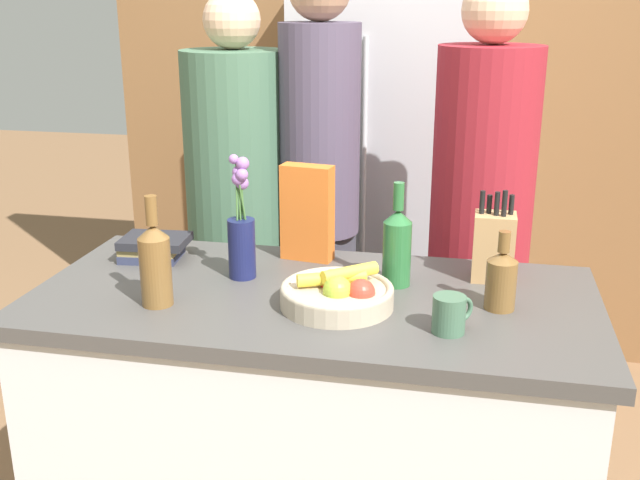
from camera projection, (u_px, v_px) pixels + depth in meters
name	position (u px, v px, depth m)	size (l,w,h in m)	color
kitchen_island	(313.00, 446.00, 2.12)	(1.48, 0.72, 0.94)	silver
back_wall_wood	(394.00, 83.00, 3.50)	(2.68, 0.12, 2.60)	brown
refrigerator	(387.00, 176.00, 3.28)	(0.75, 0.62, 1.87)	#B7B7BC
fruit_bowl	(338.00, 293.00, 1.88)	(0.29, 0.29, 0.10)	tan
knife_block	(494.00, 246.00, 2.04)	(0.11, 0.09, 0.26)	tan
flower_vase	(241.00, 233.00, 2.05)	(0.08, 0.08, 0.35)	#191E4C
cereal_box	(307.00, 213.00, 2.19)	(0.16, 0.08, 0.28)	orange
coffee_mug	(450.00, 314.00, 1.73)	(0.10, 0.10, 0.09)	#42664C
book_stack	(153.00, 247.00, 2.23)	(0.21, 0.16, 0.07)	#2D334C
bottle_oil	(397.00, 245.00, 2.00)	(0.08, 0.08, 0.29)	#286633
bottle_vinegar	(155.00, 263.00, 1.87)	(0.08, 0.08, 0.29)	brown
bottle_wine	(501.00, 279.00, 1.85)	(0.08, 0.08, 0.20)	brown
person_at_sink	(238.00, 204.00, 2.76)	(0.38, 0.38, 1.71)	#383842
person_in_blue	(320.00, 184.00, 2.67)	(0.28, 0.28, 1.81)	#383842
person_in_red_tee	(481.00, 218.00, 2.47)	(0.33, 0.33, 1.75)	#383842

